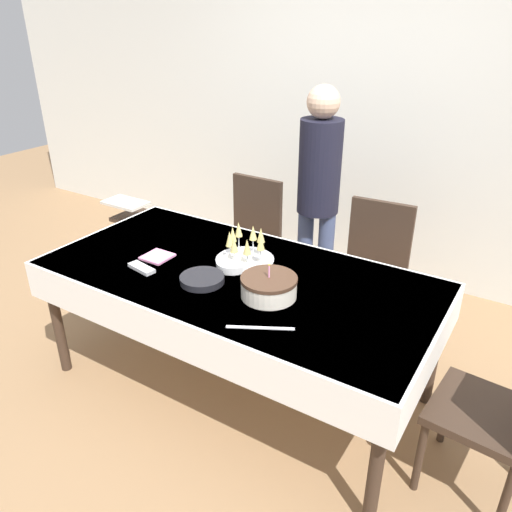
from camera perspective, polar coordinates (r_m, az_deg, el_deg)
ground_plane at (r=3.06m, az=-2.04°, el=-14.35°), size 12.00×12.00×0.00m
wall_back at (r=4.04m, az=13.11°, el=16.42°), size 8.00×0.05×2.70m
dining_table at (r=2.69m, az=-2.26°, el=-3.80°), size 2.11×1.05×0.75m
dining_chair_far_left at (r=3.61m, az=-0.80°, el=2.00°), size 0.43×0.43×0.94m
dining_chair_far_right at (r=3.25m, az=13.10°, el=-1.63°), size 0.45×0.45×0.94m
dining_chair_right_end at (r=2.41m, az=26.87°, el=-15.02°), size 0.46×0.46×0.94m
birthday_cake at (r=2.40m, az=1.48°, el=-3.53°), size 0.27×0.27×0.18m
champagne_tray at (r=2.73m, az=-1.31°, el=1.21°), size 0.33×0.33×0.18m
plate_stack_main at (r=2.55m, az=-6.18°, el=-2.65°), size 0.23×0.23×0.03m
plate_stack_dessert at (r=2.68m, az=-2.72°, el=-0.98°), size 0.17×0.17×0.04m
cake_knife at (r=2.20m, az=0.48°, el=-8.21°), size 0.27×0.16×0.00m
fork_pile at (r=2.73m, az=-12.95°, el=-1.35°), size 0.18×0.09×0.02m
napkin_pile at (r=2.85m, az=-11.21°, el=-0.07°), size 0.15×0.15×0.01m
person_standing at (r=3.36m, az=7.18°, el=8.08°), size 0.28×0.28×1.60m
high_chair at (r=4.01m, az=-13.55°, el=3.34°), size 0.33×0.35×0.71m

